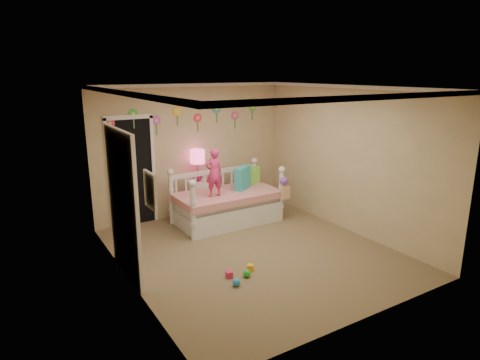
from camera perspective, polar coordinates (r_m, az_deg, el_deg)
floor at (r=6.82m, az=1.92°, el=-9.78°), size 4.00×4.50×0.01m
ceiling at (r=6.21m, az=2.13°, el=12.61°), size 4.00×4.50×0.01m
back_wall at (r=8.32m, az=-6.51°, el=4.05°), size 4.00×0.01×2.60m
left_wall at (r=5.59m, az=-15.42°, el=-1.69°), size 0.01×4.50×2.60m
right_wall at (r=7.65m, az=14.68°, el=2.71°), size 0.01×4.50×2.60m
crown_molding at (r=6.21m, az=2.13°, el=12.33°), size 4.00×4.50×0.06m
daybed at (r=7.92m, az=-1.81°, el=-2.07°), size 2.00×1.10×1.08m
pillow_turquoise at (r=8.05m, az=0.35°, el=0.27°), size 0.45×0.36×0.44m
pillow_lime at (r=8.43m, az=1.46°, el=0.60°), size 0.36×0.14×0.34m
child at (r=7.53m, az=-3.60°, el=0.99°), size 0.34×0.23×0.89m
nightstand at (r=8.40m, az=-5.71°, el=-2.48°), size 0.47×0.39×0.71m
table_lamp at (r=8.20m, az=-5.85°, el=2.69°), size 0.29×0.29×0.63m
closet_doorway at (r=7.94m, az=-14.62°, el=1.18°), size 0.90×0.04×2.07m
flower_decals at (r=8.18m, az=-7.18°, el=8.38°), size 3.40×0.02×0.50m
mirror_closet at (r=5.95m, az=-15.69°, el=-3.24°), size 0.07×1.30×2.10m
wall_picture at (r=4.70m, az=-12.20°, el=-1.40°), size 0.05×0.34×0.42m
hanging_bag at (r=7.96m, az=6.08°, el=-1.19°), size 0.20×0.16×0.36m
toy_scatter at (r=6.19m, az=1.36°, el=-11.90°), size 0.89×1.35×0.11m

